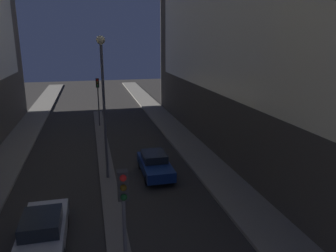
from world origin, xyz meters
name	(u,v)px	position (x,y,z in m)	size (l,w,h in m)	color
median_strip	(105,161)	(0.00, 17.87, 0.06)	(0.97, 33.73, 0.11)	#66605B
traffic_light_near	(124,211)	(0.00, 4.38, 3.56)	(0.32, 0.42, 4.71)	#4C4C51
traffic_light_mid	(98,91)	(0.00, 27.83, 3.56)	(0.32, 0.42, 4.71)	#4C4C51
street_lamp	(103,88)	(0.00, 14.88, 5.74)	(0.49, 0.49, 8.56)	#4C4C51
car_left_lane	(43,230)	(-3.00, 8.49, 0.79)	(1.80, 4.37, 1.57)	#B2B2B7
car_right_lane	(155,164)	(3.00, 14.81, 0.73)	(1.72, 4.21, 1.42)	navy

